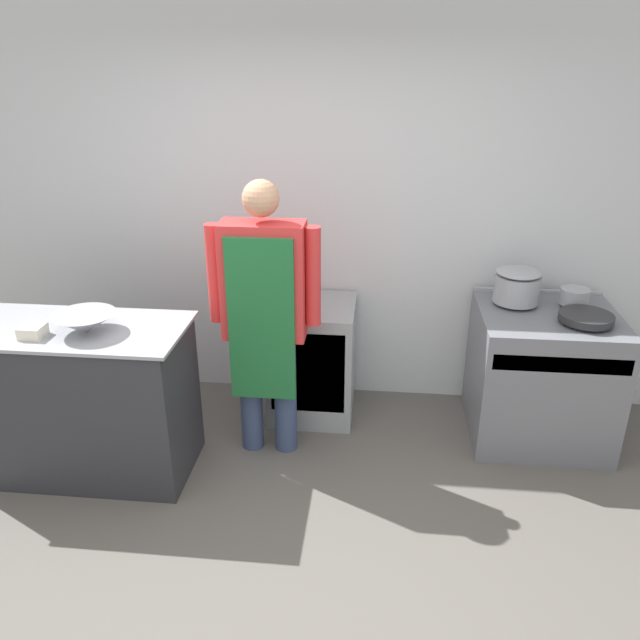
# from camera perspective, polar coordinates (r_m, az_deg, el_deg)

# --- Properties ---
(ground_plane) EXTENTS (14.00, 14.00, 0.00)m
(ground_plane) POSITION_cam_1_polar(r_m,az_deg,el_deg) (3.24, -4.32, -23.54)
(ground_plane) COLOR #5B5651
(wall_back) EXTENTS (8.00, 0.05, 2.70)m
(wall_back) POSITION_cam_1_polar(r_m,az_deg,el_deg) (4.32, -0.26, 9.72)
(wall_back) COLOR silver
(wall_back) RESTS_ON ground_plane
(prep_counter) EXTENTS (1.31, 0.63, 0.94)m
(prep_counter) POSITION_cam_1_polar(r_m,az_deg,el_deg) (3.98, -20.93, -6.81)
(prep_counter) COLOR #2D2D33
(prep_counter) RESTS_ON ground_plane
(stove) EXTENTS (0.85, 0.79, 0.89)m
(stove) POSITION_cam_1_polar(r_m,az_deg,el_deg) (4.31, 19.52, -4.76)
(stove) COLOR slate
(stove) RESTS_ON ground_plane
(fridge_unit) EXTENTS (0.58, 0.58, 0.81)m
(fridge_unit) POSITION_cam_1_polar(r_m,az_deg,el_deg) (4.33, -0.75, -3.60)
(fridge_unit) COLOR #93999E
(fridge_unit) RESTS_ON ground_plane
(person_cook) EXTENTS (0.67, 0.24, 1.73)m
(person_cook) POSITION_cam_1_polar(r_m,az_deg,el_deg) (3.69, -5.10, 1.31)
(person_cook) COLOR #38476B
(person_cook) RESTS_ON ground_plane
(mixing_bowl) EXTENTS (0.35, 0.35, 0.11)m
(mixing_bowl) POSITION_cam_1_polar(r_m,az_deg,el_deg) (3.67, -20.70, -0.26)
(mixing_bowl) COLOR #9EA0A8
(mixing_bowl) RESTS_ON prep_counter
(plastic_tub) EXTENTS (0.12, 0.12, 0.06)m
(plastic_tub) POSITION_cam_1_polar(r_m,az_deg,el_deg) (3.73, -24.79, -0.94)
(plastic_tub) COLOR silver
(plastic_tub) RESTS_ON prep_counter
(stock_pot) EXTENTS (0.29, 0.29, 0.22)m
(stock_pot) POSITION_cam_1_polar(r_m,az_deg,el_deg) (4.17, 17.58, 3.06)
(stock_pot) COLOR #9EA0A8
(stock_pot) RESTS_ON stove
(saute_pan) EXTENTS (0.32, 0.32, 0.04)m
(saute_pan) POSITION_cam_1_polar(r_m,az_deg,el_deg) (4.05, 23.16, 0.23)
(saute_pan) COLOR #262628
(saute_pan) RESTS_ON stove
(sauce_pot) EXTENTS (0.18, 0.18, 0.10)m
(sauce_pot) POSITION_cam_1_polar(r_m,az_deg,el_deg) (4.28, 22.23, 2.02)
(sauce_pot) COLOR #9EA0A8
(sauce_pot) RESTS_ON stove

